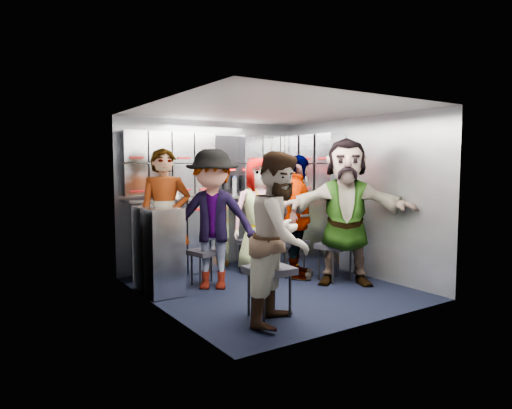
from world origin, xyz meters
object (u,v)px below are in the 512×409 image
attendant_arc_a (281,238)px  attendant_standing (165,219)px  jump_seat_mid_left (206,254)px  attendant_arc_d (298,217)px  jump_seat_near_left (269,273)px  attendant_arc_c (259,216)px  jump_seat_mid_right (289,243)px  attendant_arc_b (212,219)px  attendant_arc_e (346,211)px  jump_seat_near_right (335,247)px  jump_seat_center (252,243)px

attendant_arc_a → attendant_standing: bearing=69.1°
jump_seat_mid_left → attendant_arc_d: 1.27m
attendant_standing → jump_seat_near_left: bearing=-51.7°
attendant_standing → attendant_arc_c: attendant_standing is taller
jump_seat_near_left → attendant_arc_d: bearing=41.3°
jump_seat_mid_left → jump_seat_mid_right: jump_seat_mid_right is taller
jump_seat_mid_left → attendant_arc_d: (1.15, -0.36, 0.41)m
attendant_arc_b → attendant_arc_e: bearing=8.3°
jump_seat_mid_right → jump_seat_near_right: 0.63m
jump_seat_center → attendant_arc_e: bearing=-65.7°
attendant_arc_d → attendant_arc_e: bearing=-104.9°
jump_seat_near_left → jump_seat_near_right: bearing=24.4°
attendant_arc_a → attendant_arc_e: size_ratio=0.88×
attendant_arc_d → jump_seat_near_right: bearing=-94.2°
attendant_arc_d → attendant_standing: bearing=119.3°
attendant_standing → attendant_arc_e: 2.19m
attendant_arc_b → attendant_arc_d: attendant_arc_b is taller
attendant_arc_d → jump_seat_mid_right: bearing=45.4°
jump_seat_mid_left → attendant_arc_d: size_ratio=0.27×
jump_seat_near_right → jump_seat_near_left: bearing=-155.6°
jump_seat_near_left → attendant_arc_c: bearing=59.0°
attendant_arc_b → attendant_arc_e: 1.63m
jump_seat_near_left → jump_seat_near_right: (1.50, 0.68, -0.01)m
jump_seat_mid_left → attendant_arc_a: (-0.04, -1.58, 0.41)m
attendant_arc_c → attendant_arc_d: (0.25, -0.52, 0.02)m
jump_seat_mid_right → jump_seat_mid_left: bearing=171.3°
jump_seat_mid_right → attendant_arc_c: size_ratio=0.31×
jump_seat_near_right → attendant_arc_e: bearing=-90.0°
attendant_arc_b → attendant_arc_c: size_ratio=1.06×
jump_seat_center → jump_seat_near_right: 1.20m
jump_seat_center → attendant_arc_c: (0.00, -0.18, 0.40)m
jump_seat_center → attendant_standing: (-1.37, -0.23, 0.45)m
jump_seat_near_right → attendant_standing: 2.15m
attendant_arc_b → attendant_arc_e: attendant_arc_e is taller
attendant_arc_c → attendant_arc_b: bearing=-144.1°
attendant_arc_b → attendant_arc_d: (1.15, -0.18, -0.03)m
jump_seat_mid_right → attendant_arc_a: size_ratio=0.30×
attendant_arc_c → attendant_standing: bearing=-162.9°
jump_seat_mid_right → attendant_arc_e: bearing=-66.8°
jump_seat_mid_right → attendant_arc_a: 1.87m
jump_seat_near_left → jump_seat_mid_right: (1.19, 1.22, -0.00)m
jump_seat_center → jump_seat_mid_right: (0.25, -0.52, 0.05)m
attendant_arc_e → jump_seat_mid_right: bearing=152.5°
attendant_standing → jump_seat_center: bearing=31.6°
jump_seat_near_left → jump_seat_mid_right: size_ratio=1.01×
jump_seat_center → attendant_arc_a: size_ratio=0.27×
attendant_arc_d → attendant_arc_a: bearing=-178.7°
jump_seat_near_right → attendant_arc_d: (-0.31, 0.36, 0.37)m
jump_seat_near_right → jump_seat_center: bearing=117.8°
jump_seat_mid_right → attendant_arc_b: (-1.15, -0.00, 0.40)m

